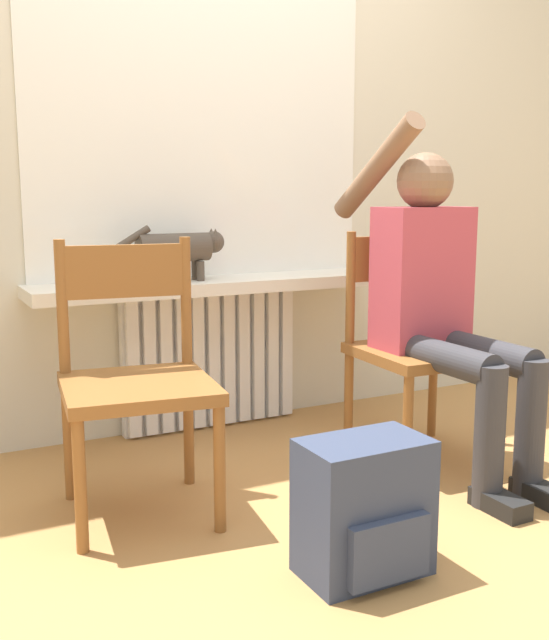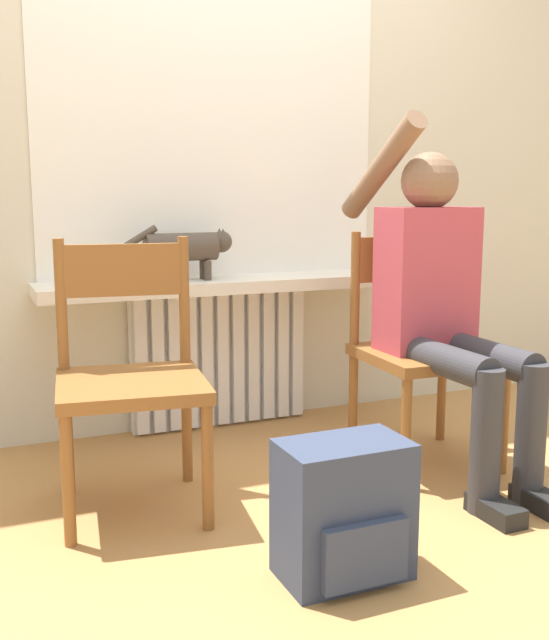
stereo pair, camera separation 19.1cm
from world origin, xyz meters
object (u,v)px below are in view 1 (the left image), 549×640
object	(u,v)px
chair_left	(136,375)
chair_right	(417,343)
cat	(179,248)
backpack	(365,509)
person	(440,296)

from	to	relation	value
chair_left	chair_right	xyz separation A→B (m)	(1.11, 0.00, 0.00)
cat	backpack	xyz separation A→B (m)	(0.04, -1.27, -0.61)
person	cat	bearing A→B (deg)	135.54
chair_left	chair_right	size ratio (longest dim) A/B	1.00
chair_left	backpack	xyz separation A→B (m)	(0.41, -0.68, -0.26)
chair_right	cat	xyz separation A→B (m)	(-0.74, 0.59, 0.35)
person	chair_left	bearing A→B (deg)	173.34
chair_left	person	size ratio (longest dim) A/B	0.67
chair_left	cat	distance (m)	0.78
chair_left	person	xyz separation A→B (m)	(1.10, -0.13, 0.20)
chair_left	backpack	size ratio (longest dim) A/B	2.33
person	backpack	distance (m)	1.00
chair_left	chair_right	world-z (taller)	same
backpack	cat	bearing A→B (deg)	91.72
person	cat	distance (m)	1.04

